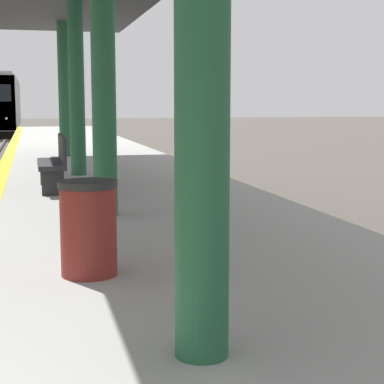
# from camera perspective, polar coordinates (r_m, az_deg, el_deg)

# --- Properties ---
(train) EXTENTS (2.79, 20.95, 4.44)m
(train) POSITION_cam_1_polar(r_m,az_deg,el_deg) (53.98, -16.65, 7.47)
(train) COLOR black
(train) RESTS_ON ground
(trash_bin) EXTENTS (0.50, 0.50, 0.81)m
(trash_bin) POSITION_cam_1_polar(r_m,az_deg,el_deg) (5.52, -9.18, -3.16)
(trash_bin) COLOR maroon
(trash_bin) RESTS_ON platform_right
(bench) EXTENTS (0.44, 1.71, 0.92)m
(bench) POSITION_cam_1_polar(r_m,az_deg,el_deg) (11.08, -12.07, 2.71)
(bench) COLOR #28282D
(bench) RESTS_ON platform_right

